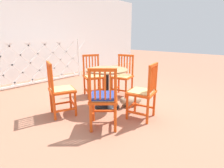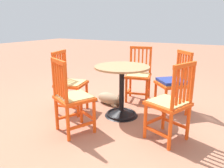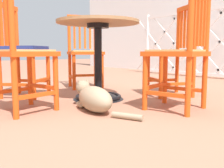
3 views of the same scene
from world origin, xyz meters
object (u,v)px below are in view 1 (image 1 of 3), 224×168
(orange_chair_tucked_in, at_px, (93,77))
(orange_chair_facing_out, at_px, (123,77))
(orange_chair_at_corner, at_px, (143,93))
(orange_chair_by_planter, at_px, (60,90))
(tabby_cat, at_px, (131,101))
(cafe_table, at_px, (107,93))
(orange_chair_near_fence, at_px, (103,99))

(orange_chair_tucked_in, bearing_deg, orange_chair_facing_out, -47.86)
(orange_chair_facing_out, bearing_deg, orange_chair_at_corner, -125.63)
(orange_chair_by_planter, distance_m, tabby_cat, 1.34)
(cafe_table, distance_m, orange_chair_at_corner, 0.77)
(orange_chair_at_corner, height_order, orange_chair_by_planter, same)
(orange_chair_near_fence, bearing_deg, orange_chair_tucked_in, 53.49)
(orange_chair_by_planter, xyz_separation_m, orange_chair_near_fence, (0.17, -0.84, 0.01))
(orange_chair_facing_out, distance_m, orange_chair_near_fence, 1.53)
(cafe_table, distance_m, orange_chair_by_planter, 0.85)
(orange_chair_by_planter, xyz_separation_m, tabby_cat, (1.12, -0.65, -0.34))
(orange_chair_by_planter, relative_size, orange_chair_near_fence, 1.00)
(cafe_table, distance_m, orange_chair_facing_out, 0.80)
(orange_chair_tucked_in, xyz_separation_m, orange_chair_by_planter, (-1.07, -0.37, 0.00))
(orange_chair_at_corner, bearing_deg, tabby_cat, 55.44)
(orange_chair_at_corner, xyz_separation_m, orange_chair_tucked_in, (0.25, 1.47, 0.00))
(orange_chair_tucked_in, bearing_deg, tabby_cat, -86.94)
(orange_chair_at_corner, height_order, orange_chair_facing_out, same)
(orange_chair_facing_out, bearing_deg, tabby_cat, -126.51)
(orange_chair_at_corner, xyz_separation_m, orange_chair_by_planter, (-0.82, 1.10, 0.00))
(cafe_table, height_order, orange_chair_tucked_in, orange_chair_tucked_in)
(orange_chair_tucked_in, xyz_separation_m, orange_chair_near_fence, (-0.90, -1.21, 0.01))
(orange_chair_facing_out, relative_size, tabby_cat, 1.22)
(cafe_table, xyz_separation_m, orange_chair_by_planter, (-0.77, 0.35, 0.15))
(cafe_table, xyz_separation_m, orange_chair_at_corner, (0.05, -0.75, 0.15))
(orange_chair_by_planter, bearing_deg, orange_chair_tucked_in, 19.15)
(orange_chair_by_planter, height_order, orange_chair_near_fence, same)
(orange_chair_tucked_in, height_order, tabby_cat, orange_chair_tucked_in)
(orange_chair_by_planter, relative_size, tabby_cat, 1.22)
(orange_chair_at_corner, bearing_deg, cafe_table, 93.73)
(orange_chair_facing_out, height_order, orange_chair_by_planter, same)
(orange_chair_tucked_in, relative_size, orange_chair_by_planter, 1.00)
(orange_chair_near_fence, bearing_deg, orange_chair_facing_out, 28.13)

